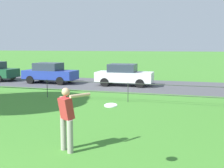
# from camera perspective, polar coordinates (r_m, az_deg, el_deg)

# --- Properties ---
(street_strip) EXTENTS (80.00, 6.63, 0.01)m
(street_strip) POSITION_cam_1_polar(r_m,az_deg,el_deg) (20.99, 1.26, -0.08)
(street_strip) COLOR #4C4C51
(street_strip) RESTS_ON ground
(park_fence) EXTENTS (31.92, 0.04, 1.00)m
(park_fence) POSITION_cam_1_polar(r_m,az_deg,el_deg) (15.01, -5.26, -0.61)
(park_fence) COLOR #333833
(park_fence) RESTS_ON ground
(person_thrower) EXTENTS (0.77, 0.68, 1.73)m
(person_thrower) POSITION_cam_1_polar(r_m,az_deg,el_deg) (7.70, -9.02, -6.56)
(person_thrower) COLOR gray
(person_thrower) RESTS_ON ground
(frisbee) EXTENTS (0.29, 0.30, 0.05)m
(frisbee) POSITION_cam_1_polar(r_m,az_deg,el_deg) (5.97, -0.26, -4.27)
(frisbee) COLOR white
(car_blue_center) EXTENTS (4.01, 1.84, 1.54)m
(car_blue_center) POSITION_cam_1_polar(r_m,az_deg,el_deg) (22.20, -12.31, 2.18)
(car_blue_center) COLOR #233899
(car_blue_center) RESTS_ON ground
(car_white_right) EXTENTS (4.06, 1.92, 1.54)m
(car_white_right) POSITION_cam_1_polar(r_m,az_deg,el_deg) (20.31, 2.41, 1.86)
(car_white_right) COLOR silver
(car_white_right) RESTS_ON ground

